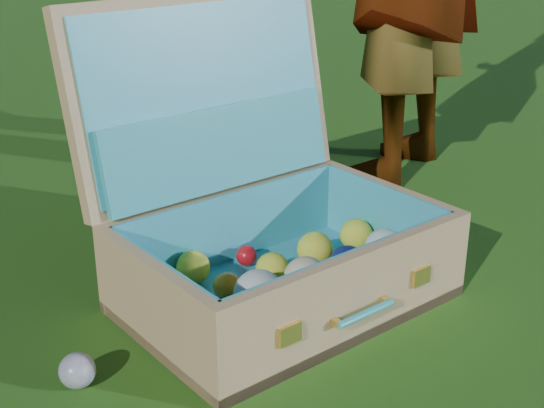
{
  "coord_description": "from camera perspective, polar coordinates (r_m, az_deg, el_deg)",
  "views": [
    {
      "loc": [
        -0.68,
        -1.27,
        0.84
      ],
      "look_at": [
        -0.19,
        0.2,
        0.2
      ],
      "focal_mm": 50.0,
      "sensor_mm": 36.0,
      "label": 1
    }
  ],
  "objects": [
    {
      "name": "ground",
      "position": [
        1.67,
        8.37,
        -8.12
      ],
      "size": [
        60.0,
        60.0,
        0.0
      ],
      "primitive_type": "plane",
      "color": "#215114",
      "rests_on": "ground"
    },
    {
      "name": "stray_ball",
      "position": [
        1.46,
        -14.45,
        -12.05
      ],
      "size": [
        0.07,
        0.07,
        0.07
      ],
      "primitive_type": "sphere",
      "color": "#4574B5",
      "rests_on": "ground"
    },
    {
      "name": "suitcase",
      "position": [
        1.67,
        -1.01,
        -0.86
      ],
      "size": [
        0.83,
        0.78,
        0.64
      ],
      "rotation": [
        0.0,
        0.0,
        0.35
      ],
      "color": "tan",
      "rests_on": "ground"
    }
  ]
}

